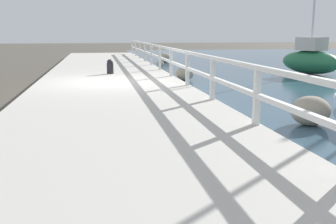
# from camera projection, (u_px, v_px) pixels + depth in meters

# --- Properties ---
(ground_plane) EXTENTS (120.00, 120.00, 0.00)m
(ground_plane) POSITION_uv_depth(u_px,v_px,m) (111.00, 93.00, 12.16)
(ground_plane) COLOR #4C473D
(dock_walkway) EXTENTS (4.48, 36.00, 0.35)m
(dock_walkway) POSITION_uv_depth(u_px,v_px,m) (111.00, 87.00, 12.12)
(dock_walkway) COLOR beige
(dock_walkway) RESTS_ON ground
(railing) EXTENTS (0.10, 32.50, 0.97)m
(railing) POSITION_uv_depth(u_px,v_px,m) (179.00, 59.00, 12.33)
(railing) COLOR white
(railing) RESTS_ON dock_walkway
(boulder_downstream) EXTENTS (0.41, 0.37, 0.31)m
(boulder_downstream) POSITION_uv_depth(u_px,v_px,m) (160.00, 64.00, 21.68)
(boulder_downstream) COLOR gray
(boulder_downstream) RESTS_ON ground
(boulder_water_edge) EXTENTS (0.74, 0.67, 0.56)m
(boulder_water_edge) POSITION_uv_depth(u_px,v_px,m) (165.00, 58.00, 24.75)
(boulder_water_edge) COLOR gray
(boulder_water_edge) RESTS_ON ground
(boulder_near_dock) EXTENTS (0.80, 0.72, 0.60)m
(boulder_near_dock) POSITION_uv_depth(u_px,v_px,m) (310.00, 111.00, 7.87)
(boulder_near_dock) COLOR gray
(boulder_near_dock) RESTS_ON ground
(boulder_far_strip) EXTENTS (0.72, 0.64, 0.54)m
(boulder_far_strip) POSITION_uv_depth(u_px,v_px,m) (185.00, 73.00, 15.34)
(boulder_far_strip) COLOR gray
(boulder_far_strip) RESTS_ON ground
(mooring_bollard) EXTENTS (0.24, 0.24, 0.53)m
(mooring_bollard) POSITION_uv_depth(u_px,v_px,m) (110.00, 67.00, 14.33)
(mooring_bollard) COLOR black
(mooring_bollard) RESTS_ON dock_walkway
(sailboat_green) EXTENTS (2.18, 3.35, 5.38)m
(sailboat_green) POSITION_uv_depth(u_px,v_px,m) (310.00, 59.00, 17.68)
(sailboat_green) COLOR #236B42
(sailboat_green) RESTS_ON water_surface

